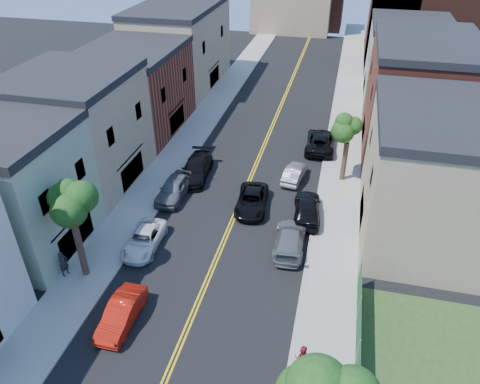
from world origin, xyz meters
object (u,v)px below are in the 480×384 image
Objects in this scene: red_sedan at (122,313)px; grey_car_left at (174,188)px; black_suv_lane at (252,201)px; black_car_left at (196,169)px; silver_car_right at (294,173)px; dark_car_right_far at (321,141)px; grey_car_right at (290,239)px; black_car_right at (307,208)px; pedestrian_left at (64,264)px; pedestrian_right at (302,358)px; white_pickup at (144,240)px.

grey_car_left reaches higher than red_sedan.
grey_car_left reaches higher than black_suv_lane.
black_car_left reaches higher than silver_car_right.
grey_car_right is at bearing 85.85° from dark_car_right_far.
pedestrian_left reaches higher than black_car_right.
silver_car_right is 5.76m from black_suv_lane.
red_sedan reaches higher than black_suv_lane.
dark_car_right_far is (0.80, 15.74, 0.08)m from grey_car_right.
grey_car_right is 5.54m from black_suv_lane.
pedestrian_right is (5.64, -13.95, 0.32)m from black_suv_lane.
black_car_left is (0.56, 10.08, 0.16)m from white_pickup.
pedestrian_left is (-14.60, -22.01, 0.25)m from dark_car_right_far.
red_sedan is 0.85× the size of grey_car_right.
black_car_right is at bearing 115.34° from silver_car_right.
grey_car_left is 2.82× the size of pedestrian_right.
pedestrian_left is (-3.60, -10.53, 0.22)m from grey_car_left.
grey_car_left reaches higher than white_pickup.
black_suv_lane is 2.75× the size of pedestrian_left.
pedestrian_right is at bearing -34.38° from white_pickup.
grey_car_left is 10.56m from silver_car_right.
black_car_right reaches higher than black_suv_lane.
black_car_left is 6.84m from black_suv_lane.
grey_car_left is at bearing 174.59° from black_suv_lane.
black_car_right is (10.24, -3.84, 0.04)m from black_car_left.
black_car_left is 3.22× the size of pedestrian_right.
dark_car_right_far is at bearing 33.71° from black_car_left.
black_car_left is 3.07× the size of pedestrian_left.
red_sedan is 0.88× the size of grey_car_left.
white_pickup is at bearing -139.21° from black_suv_lane.
black_car_right reaches higher than grey_car_right.
grey_car_left is 6.58m from black_suv_lane.
red_sedan is 6.79m from white_pickup.
pedestrian_left is at bearing 152.94° from red_sedan.
pedestrian_right is (2.92, -19.03, 0.36)m from silver_car_right.
silver_car_right is at bearing 66.97° from red_sedan.
black_car_left is (-0.94, 16.70, 0.10)m from red_sedan.
dark_car_right_far is (9.30, 24.67, 0.11)m from red_sedan.
grey_car_right is 15.16m from pedestrian_left.
silver_car_right is at bearing 74.06° from dark_car_right_far.
silver_car_right is (-1.70, 5.33, -0.19)m from black_car_right.
silver_car_right is 6.71m from dark_car_right_far.
black_car_left reaches higher than red_sedan.
silver_car_right is at bearing -87.37° from grey_car_right.
black_suv_lane is 14.58m from pedestrian_left.
black_car_right is 11.82m from dark_car_right_far.
pedestrian_right is at bearing 106.37° from silver_car_right.
pedestrian_right reaches higher than silver_car_right.
pedestrian_left is at bearing 21.47° from grey_car_right.
black_car_right is (10.81, 6.23, 0.20)m from white_pickup.
pedestrian_left reaches higher than grey_car_right.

